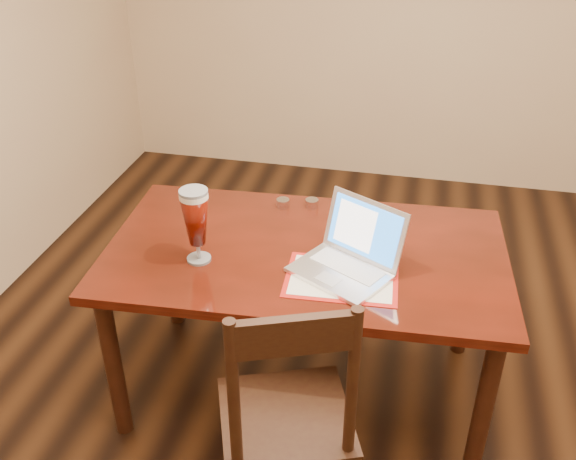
# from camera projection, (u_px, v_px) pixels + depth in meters

# --- Properties ---
(ground) EXTENTS (5.00, 5.00, 0.00)m
(ground) POSITION_uv_depth(u_px,v_px,m) (384.00, 417.00, 2.91)
(ground) COLOR black
(ground) RESTS_ON ground
(room_shell) EXTENTS (4.51, 5.01, 2.71)m
(room_shell) POSITION_uv_depth(u_px,v_px,m) (428.00, 21.00, 2.00)
(room_shell) COLOR tan
(room_shell) RESTS_ON ground
(dining_table) EXTENTS (1.72, 1.03, 1.10)m
(dining_table) POSITION_uv_depth(u_px,v_px,m) (303.00, 266.00, 2.72)
(dining_table) COLOR #491209
(dining_table) RESTS_ON ground
(dining_chair) EXTENTS (0.59, 0.57, 1.08)m
(dining_chair) POSITION_uv_depth(u_px,v_px,m) (287.00, 420.00, 2.24)
(dining_chair) COLOR black
(dining_chair) RESTS_ON ground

